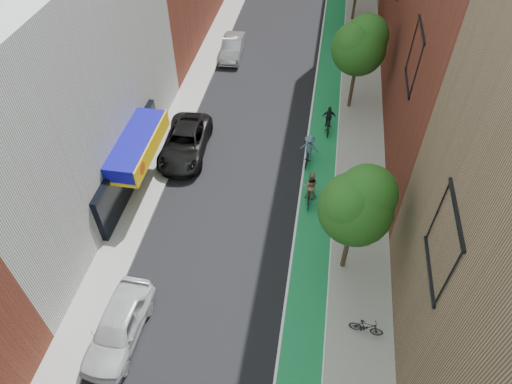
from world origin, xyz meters
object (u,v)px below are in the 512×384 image
at_px(cyclist_lane_near, 310,190).
at_px(parked_car_silver, 233,47).
at_px(parked_car_white, 118,327).
at_px(parked_car_black, 185,143).
at_px(cyclist_lane_far, 309,151).
at_px(cyclist_lane_mid, 328,123).

bearing_deg(cyclist_lane_near, parked_car_silver, -64.48).
height_order(parked_car_white, parked_car_silver, parked_car_white).
relative_size(parked_car_black, cyclist_lane_near, 2.67).
xyz_separation_m(parked_car_silver, cyclist_lane_far, (7.28, -12.25, 0.20)).
height_order(parked_car_silver, cyclist_lane_mid, cyclist_lane_mid).
distance_m(cyclist_lane_mid, cyclist_lane_far, 3.57).
xyz_separation_m(parked_car_white, cyclist_lane_far, (7.28, 12.99, 0.13)).
bearing_deg(parked_car_black, cyclist_lane_near, -23.69).
xyz_separation_m(cyclist_lane_near, cyclist_lane_far, (-0.33, 3.31, 0.04)).
xyz_separation_m(parked_car_white, cyclist_lane_mid, (8.32, 16.41, -0.12)).
bearing_deg(cyclist_lane_near, cyclist_lane_mid, -96.48).
relative_size(cyclist_lane_near, cyclist_lane_mid, 1.14).
bearing_deg(parked_car_black, cyclist_lane_far, -1.17).
distance_m(parked_car_black, parked_car_silver, 12.54).
distance_m(parked_car_white, cyclist_lane_near, 12.32).
bearing_deg(cyclist_lane_mid, parked_car_black, 20.61).
bearing_deg(parked_car_silver, cyclist_lane_mid, -49.35).
xyz_separation_m(parked_car_white, parked_car_black, (-0.52, 12.71, -0.01)).
height_order(parked_car_white, cyclist_lane_far, cyclist_lane_far).
bearing_deg(parked_car_black, parked_car_white, -90.89).
distance_m(parked_car_silver, cyclist_lane_near, 17.32).
distance_m(parked_car_white, cyclist_lane_mid, 18.39).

